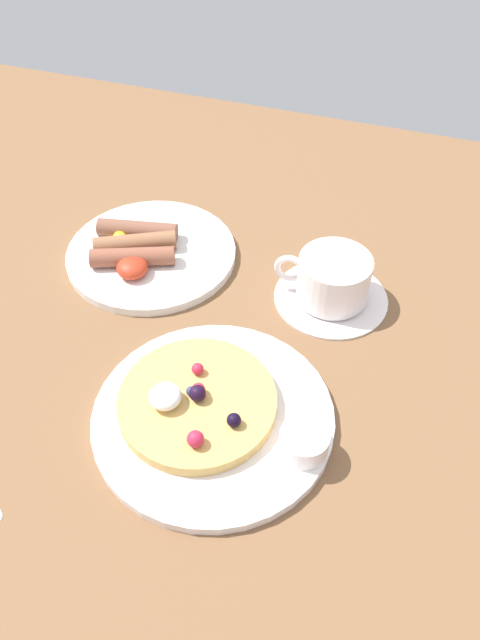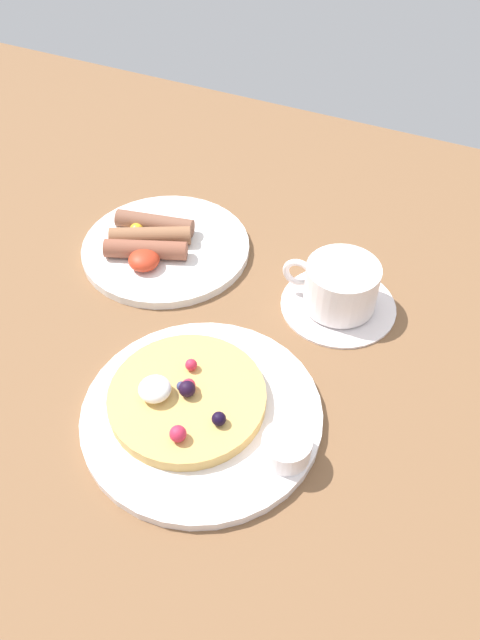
% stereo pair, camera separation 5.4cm
% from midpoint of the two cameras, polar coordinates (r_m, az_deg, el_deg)
% --- Properties ---
extents(ground_plane, '(1.69, 1.11, 0.03)m').
position_cam_midpoint_polar(ground_plane, '(0.75, -5.56, -1.74)').
color(ground_plane, brown).
extents(pancake_plate, '(0.25, 0.25, 0.01)m').
position_cam_midpoint_polar(pancake_plate, '(0.65, -4.93, -9.08)').
color(pancake_plate, white).
rests_on(pancake_plate, ground_plane).
extents(pancake_with_berries, '(0.17, 0.17, 0.04)m').
position_cam_midpoint_polar(pancake_with_berries, '(0.64, -6.57, -7.71)').
color(pancake_with_berries, tan).
rests_on(pancake_with_berries, pancake_plate).
extents(syrup_ramekin, '(0.05, 0.05, 0.03)m').
position_cam_midpoint_polar(syrup_ramekin, '(0.61, 3.41, -11.41)').
color(syrup_ramekin, white).
rests_on(syrup_ramekin, pancake_plate).
extents(breakfast_plate, '(0.23, 0.23, 0.01)m').
position_cam_midpoint_polar(breakfast_plate, '(0.84, -10.10, 6.04)').
color(breakfast_plate, white).
rests_on(breakfast_plate, ground_plane).
extents(fried_breakfast, '(0.13, 0.11, 0.03)m').
position_cam_midpoint_polar(fried_breakfast, '(0.83, -11.83, 6.70)').
color(fried_breakfast, brown).
rests_on(fried_breakfast, breakfast_plate).
extents(coffee_saucer, '(0.14, 0.14, 0.01)m').
position_cam_midpoint_polar(coffee_saucer, '(0.77, 6.49, 2.07)').
color(coffee_saucer, white).
rests_on(coffee_saucer, ground_plane).
extents(coffee_cup, '(0.12, 0.09, 0.06)m').
position_cam_midpoint_polar(coffee_cup, '(0.75, 6.59, 3.90)').
color(coffee_cup, white).
rests_on(coffee_cup, coffee_saucer).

